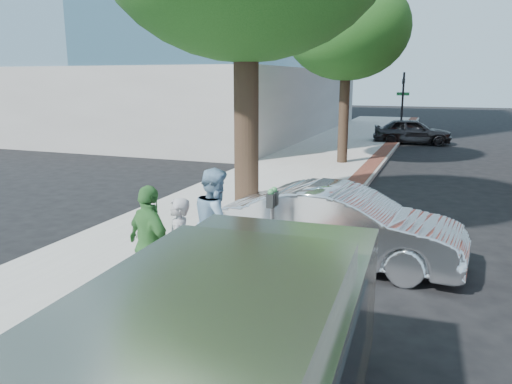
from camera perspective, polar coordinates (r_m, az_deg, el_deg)
The scene contains 13 objects.
ground at distance 9.17m, azimuth -2.01°, elevation -9.15°, with size 120.00×120.00×0.00m, color black.
sidewalk at distance 16.88m, azimuth 3.80°, elevation 1.32°, with size 5.00×60.00×0.15m, color #9E9991.
brick_strip at distance 16.37m, azimuth 11.19°, elevation 1.03°, with size 0.60×60.00×0.01m, color brown.
curb at distance 16.34m, azimuth 12.38°, elevation 0.66°, with size 0.10×60.00×0.15m, color gray.
office_base at distance 34.03m, azimuth -8.01°, elevation 10.27°, with size 18.20×22.20×4.00m, color gray.
signal_near at distance 29.95m, azimuth 16.41°, elevation 10.04°, with size 0.70×0.15×3.80m.
tree_far at distance 20.28m, azimuth 10.37°, elevation 17.90°, with size 4.80×4.80×7.14m.
parking_meter at distance 8.54m, azimuth 1.89°, elevation -2.26°, with size 0.12×0.32×1.47m.
person_gray at distance 7.58m, azimuth -8.86°, elevation -6.51°, with size 0.57×0.38×1.58m, color #9C9CA0.
person_officer at distance 8.26m, azimuth -4.56°, elevation -3.68°, with size 0.91×0.71×1.87m, color #80A7C6.
person_green at distance 7.50m, azimuth -11.96°, elevation -5.98°, with size 1.05×0.44×1.79m, color #3A7D39.
sedan_silver at distance 9.53m, azimuth 9.93°, elevation -3.83°, with size 1.54×4.42×1.46m, color silver.
bg_car at distance 28.19m, azimuth 17.41°, elevation 6.65°, with size 1.63×4.05×1.38m, color black.
Camera 1 is at (3.31, -7.83, 3.42)m, focal length 35.00 mm.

